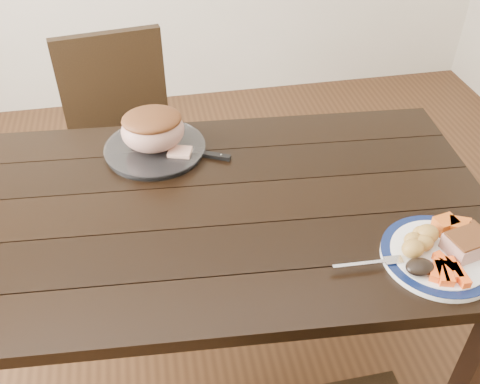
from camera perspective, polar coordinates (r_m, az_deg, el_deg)
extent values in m
plane|color=#472B16|center=(2.08, -2.37, -17.19)|extent=(4.00, 4.00, 0.00)
cube|color=black|center=(1.53, -3.09, -1.92)|extent=(1.66, 1.02, 0.04)
cube|color=black|center=(2.16, -22.92, -4.24)|extent=(0.07, 0.07, 0.71)
cube|color=black|center=(1.76, 23.63, -17.24)|extent=(0.07, 0.07, 0.71)
cube|color=black|center=(2.19, 15.64, -1.48)|extent=(0.07, 0.07, 0.71)
cube|color=black|center=(2.21, -11.63, 2.79)|extent=(0.48, 0.48, 0.04)
cube|color=black|center=(2.25, -13.35, 10.79)|extent=(0.42, 0.10, 0.46)
cube|color=black|center=(2.51, -7.63, 1.62)|extent=(0.04, 0.04, 0.43)
cube|color=black|center=(2.24, -5.55, -3.71)|extent=(0.04, 0.04, 0.43)
cube|color=black|center=(2.49, -15.70, -0.08)|extent=(0.04, 0.04, 0.43)
cube|color=black|center=(2.22, -14.61, -5.68)|extent=(0.04, 0.04, 0.43)
cylinder|color=white|center=(1.45, 20.43, -6.44)|extent=(0.29, 0.29, 0.02)
torus|color=#0C173E|center=(1.44, 20.50, -6.21)|extent=(0.29, 0.29, 0.02)
cylinder|color=white|center=(1.74, -9.03, 4.49)|extent=(0.31, 0.31, 0.02)
cube|color=tan|center=(1.45, 23.05, -5.18)|extent=(0.12, 0.10, 0.04)
ellipsoid|color=gold|center=(1.44, 19.35, -4.25)|extent=(0.06, 0.05, 0.05)
ellipsoid|color=gold|center=(1.45, 18.74, -4.16)|extent=(0.04, 0.04, 0.04)
ellipsoid|color=gold|center=(1.42, 17.96, -4.89)|extent=(0.05, 0.04, 0.04)
ellipsoid|color=gold|center=(1.39, 17.96, -5.77)|extent=(0.06, 0.05, 0.05)
ellipsoid|color=gold|center=(1.42, 19.02, -5.16)|extent=(0.05, 0.04, 0.04)
cube|color=#FF5515|center=(1.38, 20.68, -8.09)|extent=(0.04, 0.07, 0.02)
cube|color=#FF5515|center=(1.40, 21.03, -7.09)|extent=(0.04, 0.07, 0.02)
cube|color=#FF5515|center=(1.40, 21.81, -7.62)|extent=(0.03, 0.07, 0.02)
cube|color=#FF5515|center=(1.39, 22.42, -8.20)|extent=(0.02, 0.07, 0.02)
cube|color=#FF5515|center=(1.38, 20.16, -7.79)|extent=(0.06, 0.07, 0.02)
cube|color=#FF5515|center=(1.38, 21.25, -8.10)|extent=(0.04, 0.07, 0.02)
cube|color=orange|center=(1.49, 21.03, -3.28)|extent=(0.06, 0.05, 0.04)
cube|color=orange|center=(1.50, 22.37, -3.50)|extent=(0.07, 0.06, 0.04)
ellipsoid|color=black|center=(1.36, 18.63, -7.59)|extent=(0.07, 0.05, 0.03)
cube|color=silver|center=(1.36, 12.71, -7.54)|extent=(0.14, 0.02, 0.00)
cube|color=silver|center=(1.38, 16.05, -7.02)|extent=(0.05, 0.03, 0.00)
ellipsoid|color=tan|center=(1.70, -9.27, 6.51)|extent=(0.20, 0.17, 0.13)
cube|color=tan|center=(1.68, -6.42, 4.22)|extent=(0.08, 0.07, 0.02)
cube|color=silver|center=(1.75, -8.01, 4.55)|extent=(0.19, 0.11, 0.00)
cube|color=black|center=(1.69, -3.00, 3.93)|extent=(0.12, 0.07, 0.01)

